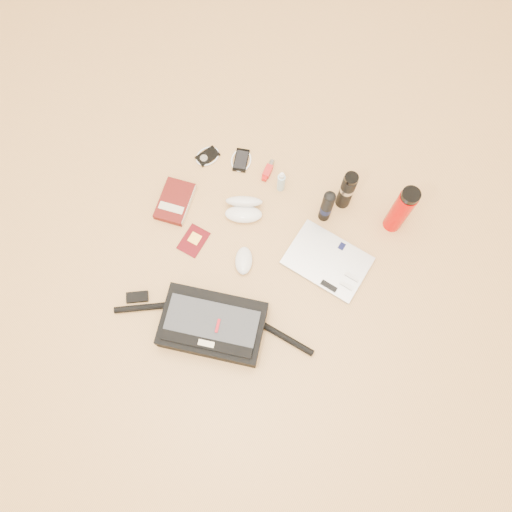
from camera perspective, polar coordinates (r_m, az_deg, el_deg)
name	(u,v)px	position (r m, az deg, el deg)	size (l,w,h in m)	color
ground	(245,275)	(2.05, -1.27, -2.16)	(4.00, 4.00, 0.00)	tan
messenger_bag	(212,325)	(1.96, -5.03, -7.87)	(0.79, 0.34, 0.11)	black
laptop	(327,261)	(2.08, 8.17, -0.60)	(0.34, 0.25, 0.03)	#AFAFB2
book	(175,202)	(2.18, -9.22, 6.15)	(0.16, 0.22, 0.04)	#4F0F0C
passport	(194,241)	(2.11, -7.14, 1.76)	(0.10, 0.13, 0.01)	#50060B
mouse	(244,261)	(2.05, -1.41, -0.53)	(0.12, 0.14, 0.04)	silver
sunglasses_case	(244,208)	(2.12, -1.40, 5.51)	(0.20, 0.19, 0.09)	silver
ipod	(207,156)	(2.28, -5.57, 11.28)	(0.12, 0.12, 0.01)	black
phone	(241,160)	(2.26, -1.71, 10.89)	(0.11, 0.13, 0.01)	black
inhaler	(268,170)	(2.22, 1.39, 9.75)	(0.03, 0.11, 0.03)	red
spray_bottle	(281,182)	(2.15, 2.89, 8.45)	(0.04, 0.04, 0.13)	#A1C8DA
aerosol_can	(327,206)	(2.07, 8.10, 5.65)	(0.06, 0.06, 0.21)	black
thermos_black	(347,190)	(2.10, 10.33, 7.40)	(0.08, 0.08, 0.23)	black
thermos_red	(401,210)	(2.08, 16.22, 5.07)	(0.09, 0.09, 0.29)	#BF0100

